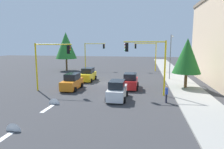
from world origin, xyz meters
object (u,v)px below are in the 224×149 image
traffic_signal_near_left (149,57)px  tree_opposite_side (66,46)px  tree_roadside_near (187,56)px  car_white (117,91)px  traffic_signal_far_right (93,51)px  traffic_signal_near_right (50,57)px  street_lamp_curbside (171,52)px  car_orange (72,82)px  pedestrian_crossing (166,93)px  car_yellow (88,75)px  traffic_signal_far_left (147,51)px  car_red (130,82)px

traffic_signal_near_left → tree_opposite_side: (-18.00, -16.75, 1.02)m
tree_roadside_near → car_white: (6.30, -7.88, -3.24)m
traffic_signal_far_right → tree_opposite_side: 5.77m
traffic_signal_near_right → street_lamp_curbside: 17.74m
car_orange → pedestrian_crossing: car_orange is taller
street_lamp_curbside → car_white: 14.03m
traffic_signal_near_left → pedestrian_crossing: 4.63m
tree_opposite_side → car_yellow: tree_opposite_side is taller
traffic_signal_near_left → traffic_signal_near_right: size_ratio=1.05×
traffic_signal_far_left → tree_opposite_side: (2.00, -16.72, 1.14)m
traffic_signal_far_right → tree_roadside_near: (16.00, 16.21, 0.06)m
traffic_signal_far_left → tree_opposite_side: bearing=-83.2°
traffic_signal_near_left → tree_opposite_side: bearing=-137.1°
traffic_signal_far_right → car_white: 24.02m
traffic_signal_near_left → traffic_signal_far_left: bearing=-179.9°
traffic_signal_near_left → street_lamp_curbside: street_lamp_curbside is taller
traffic_signal_near_right → car_white: (2.30, 8.33, -3.15)m
car_white → traffic_signal_far_left: bearing=172.1°
traffic_signal_far_left → tree_roadside_near: 16.70m
traffic_signal_far_left → tree_roadside_near: tree_roadside_near is taller
tree_opposite_side → car_red: (15.08, 14.58, -4.35)m
traffic_signal_far_left → pedestrian_crossing: 23.01m
traffic_signal_far_left → car_orange: traffic_signal_far_left is taller
tree_opposite_side → car_red: tree_opposite_side is taller
traffic_signal_far_right → car_orange: traffic_signal_far_right is taller
street_lamp_curbside → tree_roadside_near: 5.76m
traffic_signal_near_left → traffic_signal_near_right: (0.00, -11.45, -0.18)m
traffic_signal_far_left → tree_opposite_side: 16.88m
traffic_signal_near_right → tree_roadside_near: bearing=103.9°
pedestrian_crossing → tree_roadside_near: bearing=155.8°
tree_opposite_side → traffic_signal_far_right: bearing=110.7°
traffic_signal_near_left → tree_opposite_side: 24.61m
tree_roadside_near → car_yellow: bearing=-103.2°
traffic_signal_near_right → pedestrian_crossing: size_ratio=3.36×
traffic_signal_far_right → traffic_signal_near_right: size_ratio=1.01×
street_lamp_curbside → traffic_signal_near_right: bearing=-57.2°
traffic_signal_far_right → car_yellow: 13.41m
traffic_signal_far_left → street_lamp_curbside: street_lamp_curbside is taller
tree_roadside_near → street_lamp_curbside: bearing=-167.0°
traffic_signal_near_right → car_yellow: (-7.21, 2.47, -3.15)m
street_lamp_curbside → pedestrian_crossing: street_lamp_curbside is taller
street_lamp_curbside → tree_roadside_near: size_ratio=1.10×
traffic_signal_far_right → car_red: 19.71m
car_red → pedestrian_crossing: size_ratio=2.32×
traffic_signal_near_right → car_red: (-2.92, 9.29, -3.15)m
car_white → traffic_signal_near_left: bearing=126.4°
tree_roadside_near → car_red: bearing=-81.1°
pedestrian_crossing → traffic_signal_near_right: bearing=-101.6°
tree_roadside_near → pedestrian_crossing: tree_roadside_near is taller
car_orange → car_white: size_ratio=0.99×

